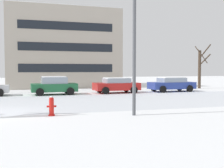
{
  "coord_description": "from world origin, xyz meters",
  "views": [
    {
      "loc": [
        1.58,
        -14.36,
        2.16
      ],
      "look_at": [
        7.51,
        5.74,
        1.03
      ],
      "focal_mm": 44.11,
      "sensor_mm": 36.0,
      "label": 1
    }
  ],
  "objects_px": {
    "fire_hydrant": "(51,106)",
    "parked_car_red": "(116,85)",
    "parked_car_blue": "(172,84)",
    "street_lamp": "(139,37)",
    "parked_car_green": "(54,85)"
  },
  "relations": [
    {
      "from": "fire_hydrant",
      "to": "parked_car_blue",
      "type": "bearing_deg",
      "value": 41.78
    },
    {
      "from": "fire_hydrant",
      "to": "parked_car_green",
      "type": "bearing_deg",
      "value": 84.84
    },
    {
      "from": "parked_car_red",
      "to": "parked_car_blue",
      "type": "bearing_deg",
      "value": -0.54
    },
    {
      "from": "fire_hydrant",
      "to": "parked_car_red",
      "type": "bearing_deg",
      "value": 58.96
    },
    {
      "from": "street_lamp",
      "to": "parked_car_blue",
      "type": "bearing_deg",
      "value": 55.32
    },
    {
      "from": "parked_car_red",
      "to": "parked_car_blue",
      "type": "xyz_separation_m",
      "value": [
        5.59,
        -0.05,
        -0.0
      ]
    },
    {
      "from": "parked_car_red",
      "to": "parked_car_blue",
      "type": "height_order",
      "value": "parked_car_red"
    },
    {
      "from": "street_lamp",
      "to": "parked_car_red",
      "type": "distance_m",
      "value": 12.5
    },
    {
      "from": "fire_hydrant",
      "to": "parked_car_red",
      "type": "relative_size",
      "value": 0.22
    },
    {
      "from": "fire_hydrant",
      "to": "street_lamp",
      "type": "height_order",
      "value": "street_lamp"
    },
    {
      "from": "fire_hydrant",
      "to": "parked_car_blue",
      "type": "xyz_separation_m",
      "value": [
        12.15,
        10.86,
        0.26
      ]
    },
    {
      "from": "fire_hydrant",
      "to": "parked_car_red",
      "type": "height_order",
      "value": "parked_car_red"
    },
    {
      "from": "parked_car_red",
      "to": "parked_car_green",
      "type": "bearing_deg",
      "value": -179.45
    },
    {
      "from": "fire_hydrant",
      "to": "parked_car_blue",
      "type": "height_order",
      "value": "parked_car_blue"
    },
    {
      "from": "parked_car_red",
      "to": "parked_car_blue",
      "type": "distance_m",
      "value": 5.59
    }
  ]
}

